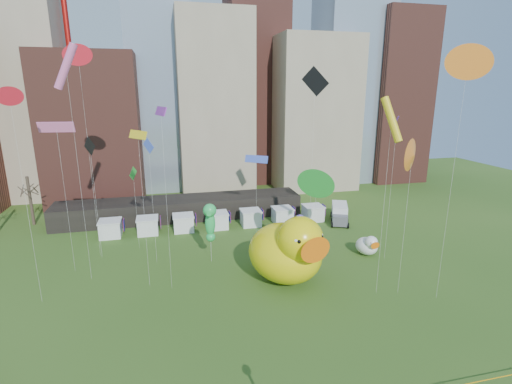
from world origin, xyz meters
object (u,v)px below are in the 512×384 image
object	(u,v)px
big_duck	(288,250)
small_duck	(368,245)
seahorse_green	(210,220)
box_truck	(340,213)
seahorse_purple	(300,226)

from	to	relation	value
big_duck	small_duck	bearing A→B (deg)	5.31
small_duck	seahorse_green	bearing A→B (deg)	170.25
big_duck	seahorse_green	distance (m)	10.08
seahorse_green	box_truck	distance (m)	23.70
small_duck	box_truck	bearing A→B (deg)	78.06
big_duck	box_truck	world-z (taller)	big_duck
small_duck	seahorse_purple	distance (m)	9.01
big_duck	seahorse_purple	bearing A→B (deg)	44.69
seahorse_purple	box_truck	world-z (taller)	seahorse_purple
big_duck	small_duck	size ratio (longest dim) A/B	3.12
big_duck	seahorse_purple	size ratio (longest dim) A/B	2.01
big_duck	seahorse_purple	world-z (taller)	big_duck
seahorse_green	box_truck	world-z (taller)	seahorse_green
big_duck	box_truck	distance (m)	21.77
seahorse_green	seahorse_purple	distance (m)	10.74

